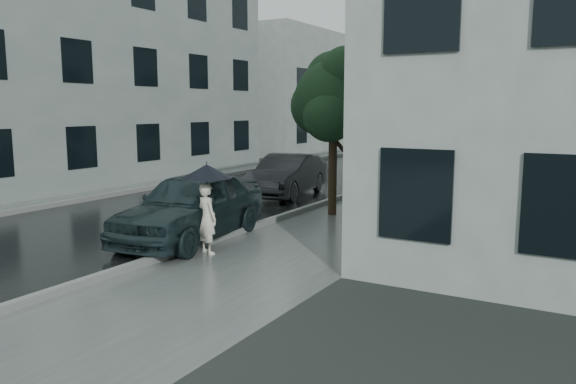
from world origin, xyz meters
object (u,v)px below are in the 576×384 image
Objects in this scene: car_far at (287,175)px; pedestrian at (207,218)px; car_near at (191,206)px; street_tree at (335,99)px; lamp_post at (359,105)px.

pedestrian is at bearing -80.27° from car_far.
car_near is 6.78m from car_far.
street_tree reaches higher than car_far.
street_tree reaches higher than car_near.
lamp_post is (-0.89, 3.92, -0.13)m from street_tree.
car_far is at bearing 141.54° from street_tree.
street_tree is 0.85× the size of lamp_post.
pedestrian reaches higher than car_far.
pedestrian is 7.85m from car_far.
lamp_post is 1.27× the size of car_far.
street_tree is 1.01× the size of car_near.
pedestrian is at bearing -94.35° from street_tree.
lamp_post is 1.19× the size of car_near.
car_near reaches higher than pedestrian.
car_near is (-0.61, -8.35, -2.32)m from lamp_post.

